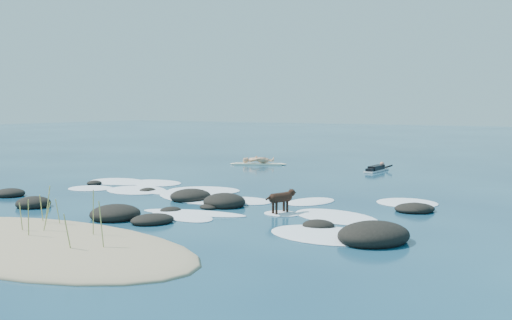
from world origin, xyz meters
The scene contains 8 objects.
ground centered at (0.00, 0.00, 0.00)m, with size 160.00×160.00×0.00m, color #0A2642.
sand_dune centered at (0.00, -8.20, 0.00)m, with size 9.00×4.40×0.60m, color #9E8966.
dune_grass centered at (0.35, -7.82, 0.60)m, with size 3.49×1.75×1.16m.
reef_rocks centered at (1.45, -2.99, 0.12)m, with size 15.08×7.19×0.64m.
breaking_foam centered at (-0.67, -0.68, 0.01)m, with size 14.55×7.85×0.12m.
standing_surfer_rig centered at (-4.97, 9.79, 0.70)m, with size 2.92×1.59×1.76m.
paddling_surfer_rig centered at (1.56, 10.16, 0.14)m, with size 1.05×2.33×0.41m.
dog centered at (3.00, -1.98, 0.50)m, with size 0.57×1.14×0.75m.
Camera 1 is at (10.99, -16.41, 3.16)m, focal length 40.00 mm.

